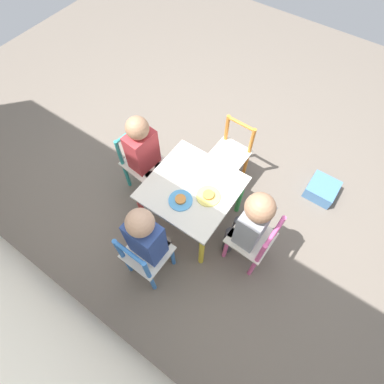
% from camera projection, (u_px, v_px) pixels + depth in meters
% --- Properties ---
extents(ground_plane, '(6.00, 6.00, 0.00)m').
position_uv_depth(ground_plane, '(192.00, 217.00, 2.30)').
color(ground_plane, '#6B6056').
extents(kids_table, '(0.56, 0.56, 0.44)m').
position_uv_depth(kids_table, '(192.00, 192.00, 1.97)').
color(kids_table, silver).
rests_on(kids_table, ground_plane).
extents(chair_blue, '(0.26, 0.26, 0.54)m').
position_uv_depth(chair_blue, '(146.00, 256.00, 1.86)').
color(chair_blue, silver).
rests_on(chair_blue, ground_plane).
extents(chair_pink, '(0.27, 0.27, 0.54)m').
position_uv_depth(chair_pink, '(253.00, 241.00, 1.91)').
color(chair_pink, silver).
rests_on(chair_pink, ground_plane).
extents(chair_teal, '(0.28, 0.28, 0.54)m').
position_uv_depth(chair_teal, '(142.00, 162.00, 2.23)').
color(chair_teal, silver).
rests_on(chair_teal, ground_plane).
extents(chair_orange, '(0.27, 0.27, 0.54)m').
position_uv_depth(chair_orange, '(231.00, 154.00, 2.27)').
color(chair_orange, silver).
rests_on(chair_orange, ground_plane).
extents(child_back, '(0.20, 0.21, 0.77)m').
position_uv_depth(child_back, '(148.00, 237.00, 1.72)').
color(child_back, '#7A6B5B').
rests_on(child_back, ground_plane).
extents(child_left, '(0.22, 0.21, 0.76)m').
position_uv_depth(child_left, '(250.00, 223.00, 1.76)').
color(child_left, '#38383D').
rests_on(child_left, ground_plane).
extents(child_right, '(0.22, 0.21, 0.75)m').
position_uv_depth(child_right, '(144.00, 152.00, 2.06)').
color(child_right, '#7A6B5B').
rests_on(child_right, ground_plane).
extents(plate_back, '(0.15, 0.15, 0.03)m').
position_uv_depth(plate_back, '(181.00, 200.00, 1.85)').
color(plate_back, '#4C9EE0').
rests_on(plate_back, kids_table).
extents(plate_left, '(0.15, 0.15, 0.03)m').
position_uv_depth(plate_left, '(208.00, 196.00, 1.87)').
color(plate_left, '#EADB66').
rests_on(plate_left, kids_table).
extents(storage_bin, '(0.22, 0.23, 0.11)m').
position_uv_depth(storage_bin, '(322.00, 189.00, 2.36)').
color(storage_bin, '#4C7FB7').
rests_on(storage_bin, ground_plane).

